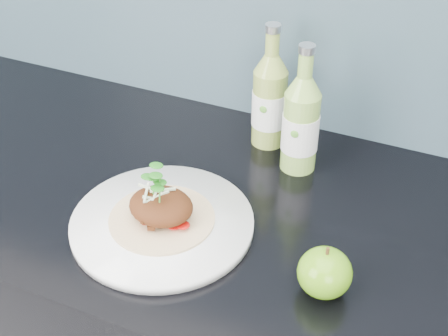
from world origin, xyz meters
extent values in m
cylinder|color=white|center=(-0.12, 1.60, 0.91)|extent=(0.37, 0.37, 0.02)
cylinder|color=tan|center=(-0.12, 1.60, 0.92)|extent=(0.17, 0.17, 0.00)
ellipsoid|color=#592A10|center=(-0.12, 1.60, 0.94)|extent=(0.10, 0.09, 0.05)
ellipsoid|color=#3D840E|center=(0.15, 1.57, 0.94)|extent=(0.09, 0.09, 0.07)
cylinder|color=#472D14|center=(0.15, 1.57, 0.98)|extent=(0.01, 0.00, 0.01)
cylinder|color=#8FA545|center=(-0.05, 1.90, 0.97)|extent=(0.06, 0.06, 0.15)
cone|color=#8FA545|center=(-0.05, 1.90, 1.06)|extent=(0.06, 0.06, 0.03)
cylinder|color=#8FA545|center=(-0.05, 1.90, 1.10)|extent=(0.02, 0.02, 0.04)
cylinder|color=silver|center=(-0.05, 1.90, 1.13)|extent=(0.03, 0.03, 0.01)
cylinder|color=white|center=(-0.05, 1.90, 0.97)|extent=(0.07, 0.07, 0.07)
ellipsoid|color=#59A533|center=(-0.05, 1.86, 0.99)|extent=(0.01, 0.00, 0.01)
cylinder|color=#8CBB4E|center=(0.02, 1.84, 0.97)|extent=(0.08, 0.08, 0.15)
cone|color=#8CBB4E|center=(0.02, 1.84, 1.06)|extent=(0.06, 0.06, 0.03)
cylinder|color=#8CBB4E|center=(0.02, 1.84, 1.10)|extent=(0.02, 0.02, 0.04)
cylinder|color=silver|center=(0.02, 1.84, 1.13)|extent=(0.03, 0.03, 0.01)
cylinder|color=white|center=(0.02, 1.84, 0.97)|extent=(0.08, 0.08, 0.07)
ellipsoid|color=#59A533|center=(0.02, 1.81, 0.99)|extent=(0.01, 0.00, 0.01)
camera|label=1|loc=(0.28, 0.96, 1.56)|focal=50.00mm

